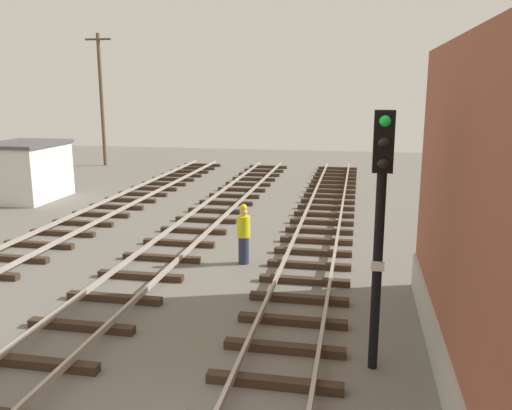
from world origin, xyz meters
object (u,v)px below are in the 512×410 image
object	(u,v)px
signal_mast	(380,211)
utility_pole_far	(102,98)
parked_car_black	(3,164)
control_hut	(27,171)
track_worker_foreground	(244,234)

from	to	relation	value
signal_mast	utility_pole_far	distance (m)	30.41
parked_car_black	utility_pole_far	size ratio (longest dim) A/B	0.48
utility_pole_far	signal_mast	bearing A→B (deg)	-54.38
utility_pole_far	control_hut	bearing A→B (deg)	-81.72
parked_car_black	track_worker_foreground	world-z (taller)	track_worker_foreground
control_hut	utility_pole_far	bearing A→B (deg)	98.28
signal_mast	control_hut	bearing A→B (deg)	140.43
control_hut	utility_pole_far	xyz separation A→B (m)	(-1.67, 11.45, 3.21)
control_hut	signal_mast	bearing A→B (deg)	-39.57
control_hut	track_worker_foreground	xyz separation A→B (m)	(12.26, -7.56, -0.46)
signal_mast	parked_car_black	world-z (taller)	signal_mast
signal_mast	control_hut	world-z (taller)	signal_mast
utility_pole_far	track_worker_foreground	size ratio (longest dim) A/B	4.71
signal_mast	track_worker_foreground	size ratio (longest dim) A/B	2.63
control_hut	parked_car_black	world-z (taller)	control_hut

